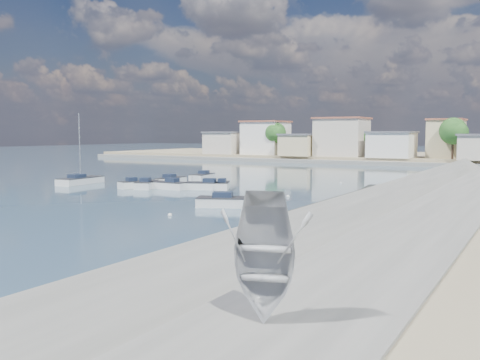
{
  "coord_description": "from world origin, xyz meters",
  "views": [
    {
      "loc": [
        23.74,
        -34.32,
        6.32
      ],
      "look_at": [
        -4.36,
        14.42,
        1.4
      ],
      "focal_mm": 40.0,
      "sensor_mm": 36.0,
      "label": 1
    }
  ],
  "objects_px": {
    "motorboat_e": "(172,181)",
    "motorboat_f": "(223,186)",
    "overturned_dinghy": "(263,310)",
    "motorboat_c": "(168,186)",
    "motorboat_a": "(147,185)",
    "motorboat_d": "(203,186)",
    "motorboat_b": "(136,185)",
    "sailboat": "(82,181)",
    "motorboat_g": "(202,177)",
    "motorboat_h": "(233,202)"
  },
  "relations": [
    {
      "from": "motorboat_b",
      "to": "motorboat_h",
      "type": "distance_m",
      "value": 19.54
    },
    {
      "from": "motorboat_a",
      "to": "motorboat_f",
      "type": "relative_size",
      "value": 1.24
    },
    {
      "from": "motorboat_g",
      "to": "sailboat",
      "type": "xyz_separation_m",
      "value": [
        -10.04,
        -11.85,
        0.03
      ]
    },
    {
      "from": "motorboat_b",
      "to": "motorboat_e",
      "type": "relative_size",
      "value": 0.72
    },
    {
      "from": "motorboat_a",
      "to": "motorboat_c",
      "type": "height_order",
      "value": "same"
    },
    {
      "from": "motorboat_d",
      "to": "motorboat_h",
      "type": "relative_size",
      "value": 0.83
    },
    {
      "from": "motorboat_d",
      "to": "sailboat",
      "type": "height_order",
      "value": "sailboat"
    },
    {
      "from": "motorboat_h",
      "to": "overturned_dinghy",
      "type": "relative_size",
      "value": 1.9
    },
    {
      "from": "motorboat_e",
      "to": "motorboat_g",
      "type": "distance_m",
      "value": 6.1
    },
    {
      "from": "motorboat_d",
      "to": "sailboat",
      "type": "bearing_deg",
      "value": -173.51
    },
    {
      "from": "motorboat_c",
      "to": "sailboat",
      "type": "xyz_separation_m",
      "value": [
        -13.14,
        -0.37,
        0.03
      ]
    },
    {
      "from": "motorboat_f",
      "to": "overturned_dinghy",
      "type": "bearing_deg",
      "value": -56.98
    },
    {
      "from": "motorboat_e",
      "to": "sailboat",
      "type": "height_order",
      "value": "sailboat"
    },
    {
      "from": "motorboat_a",
      "to": "motorboat_c",
      "type": "xyz_separation_m",
      "value": [
        2.63,
        0.44,
        0.0
      ]
    },
    {
      "from": "sailboat",
      "to": "overturned_dinghy",
      "type": "xyz_separation_m",
      "value": [
        44.79,
        -36.85,
        1.7
      ]
    },
    {
      "from": "motorboat_c",
      "to": "motorboat_f",
      "type": "distance_m",
      "value": 6.27
    },
    {
      "from": "motorboat_a",
      "to": "motorboat_b",
      "type": "height_order",
      "value": "same"
    },
    {
      "from": "motorboat_b",
      "to": "motorboat_d",
      "type": "distance_m",
      "value": 8.09
    },
    {
      "from": "motorboat_g",
      "to": "motorboat_c",
      "type": "bearing_deg",
      "value": -74.88
    },
    {
      "from": "motorboat_d",
      "to": "motorboat_g",
      "type": "distance_m",
      "value": 12.12
    },
    {
      "from": "motorboat_h",
      "to": "sailboat",
      "type": "distance_m",
      "value": 28.48
    },
    {
      "from": "overturned_dinghy",
      "to": "motorboat_e",
      "type": "bearing_deg",
      "value": 112.62
    },
    {
      "from": "motorboat_f",
      "to": "motorboat_g",
      "type": "bearing_deg",
      "value": 135.45
    },
    {
      "from": "motorboat_c",
      "to": "motorboat_g",
      "type": "xyz_separation_m",
      "value": [
        -3.1,
        11.48,
        0.0
      ]
    },
    {
      "from": "motorboat_g",
      "to": "motorboat_h",
      "type": "relative_size",
      "value": 0.88
    },
    {
      "from": "motorboat_c",
      "to": "motorboat_f",
      "type": "xyz_separation_m",
      "value": [
        5.5,
        3.01,
        -0.0
      ]
    },
    {
      "from": "motorboat_b",
      "to": "overturned_dinghy",
      "type": "relative_size",
      "value": 1.26
    },
    {
      "from": "overturned_dinghy",
      "to": "motorboat_c",
      "type": "bearing_deg",
      "value": 113.52
    },
    {
      "from": "motorboat_b",
      "to": "motorboat_c",
      "type": "height_order",
      "value": "same"
    },
    {
      "from": "motorboat_a",
      "to": "motorboat_g",
      "type": "xyz_separation_m",
      "value": [
        -0.47,
        11.93,
        0.0
      ]
    },
    {
      "from": "motorboat_b",
      "to": "motorboat_c",
      "type": "xyz_separation_m",
      "value": [
        3.81,
        0.99,
        0.0
      ]
    },
    {
      "from": "motorboat_g",
      "to": "motorboat_h",
      "type": "xyz_separation_m",
      "value": [
        17.1,
        -20.49,
        -0.0
      ]
    },
    {
      "from": "motorboat_e",
      "to": "motorboat_f",
      "type": "xyz_separation_m",
      "value": [
        8.93,
        -2.38,
        -0.0
      ]
    },
    {
      "from": "motorboat_b",
      "to": "sailboat",
      "type": "height_order",
      "value": "sailboat"
    },
    {
      "from": "motorboat_g",
      "to": "motorboat_h",
      "type": "height_order",
      "value": "same"
    },
    {
      "from": "motorboat_g",
      "to": "overturned_dinghy",
      "type": "height_order",
      "value": "overturned_dinghy"
    },
    {
      "from": "motorboat_c",
      "to": "overturned_dinghy",
      "type": "height_order",
      "value": "overturned_dinghy"
    },
    {
      "from": "motorboat_c",
      "to": "motorboat_f",
      "type": "relative_size",
      "value": 1.28
    },
    {
      "from": "motorboat_e",
      "to": "overturned_dinghy",
      "type": "distance_m",
      "value": 55.22
    },
    {
      "from": "motorboat_a",
      "to": "motorboat_d",
      "type": "distance_m",
      "value": 6.8
    },
    {
      "from": "motorboat_d",
      "to": "motorboat_b",
      "type": "bearing_deg",
      "value": -161.61
    },
    {
      "from": "motorboat_e",
      "to": "sailboat",
      "type": "xyz_separation_m",
      "value": [
        -9.71,
        -5.76,
        0.03
      ]
    },
    {
      "from": "motorboat_a",
      "to": "motorboat_c",
      "type": "bearing_deg",
      "value": 9.59
    },
    {
      "from": "overturned_dinghy",
      "to": "motorboat_a",
      "type": "bearing_deg",
      "value": 116.14
    },
    {
      "from": "motorboat_b",
      "to": "motorboat_g",
      "type": "relative_size",
      "value": 0.76
    },
    {
      "from": "motorboat_c",
      "to": "motorboat_b",
      "type": "bearing_deg",
      "value": -165.43
    },
    {
      "from": "motorboat_b",
      "to": "motorboat_c",
      "type": "relative_size",
      "value": 0.81
    },
    {
      "from": "motorboat_c",
      "to": "sailboat",
      "type": "relative_size",
      "value": 0.56
    },
    {
      "from": "motorboat_b",
      "to": "sailboat",
      "type": "distance_m",
      "value": 9.35
    },
    {
      "from": "motorboat_f",
      "to": "overturned_dinghy",
      "type": "relative_size",
      "value": 1.21
    }
  ]
}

